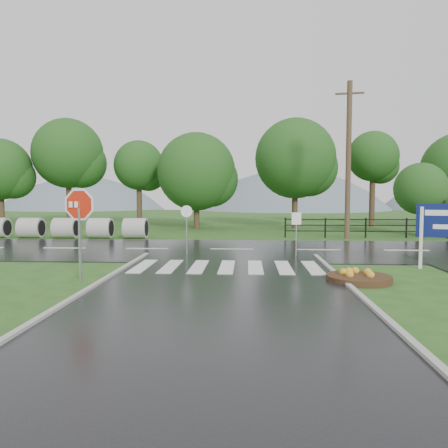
{
  "coord_description": "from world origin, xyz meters",
  "views": [
    {
      "loc": [
        0.7,
        -10.22,
        2.64
      ],
      "look_at": [
        -0.16,
        6.0,
        1.5
      ],
      "focal_mm": 35.0,
      "sensor_mm": 36.0,
      "label": 1
    }
  ],
  "objects": [
    {
      "name": "entrance_tree_left",
      "position": [
        11.46,
        17.5,
        2.91
      ],
      "size": [
        3.23,
        3.23,
        4.55
      ],
      "color": "#3D2B1C",
      "rests_on": "ground"
    },
    {
      "name": "treeline",
      "position": [
        1.0,
        24.0,
        0.0
      ],
      "size": [
        83.2,
        5.2,
        10.0
      ],
      "color": "#1A4716",
      "rests_on": "ground"
    },
    {
      "name": "stop_sign",
      "position": [
        -4.28,
        2.48,
        2.05
      ],
      "size": [
        1.3,
        0.28,
        2.97
      ],
      "color": "#939399",
      "rests_on": "ground"
    },
    {
      "name": "curb_right",
      "position": [
        3.55,
        -4.0,
        0.0
      ],
      "size": [
        0.15,
        24.0,
        0.12
      ],
      "primitive_type": "cube",
      "color": "#A3A39B",
      "rests_on": "ground"
    },
    {
      "name": "crosswalk",
      "position": [
        0.0,
        5.0,
        0.06
      ],
      "size": [
        6.5,
        2.8,
        0.02
      ],
      "color": "silver",
      "rests_on": "ground"
    },
    {
      "name": "reg_sign_small",
      "position": [
        2.75,
        7.92,
        1.34
      ],
      "size": [
        0.4,
        0.12,
        1.86
      ],
      "color": "#939399",
      "rests_on": "ground"
    },
    {
      "name": "ground",
      "position": [
        0.0,
        0.0,
        0.0
      ],
      "size": [
        120.0,
        120.0,
        0.0
      ],
      "primitive_type": "plane",
      "color": "#27531B",
      "rests_on": "ground"
    },
    {
      "name": "reg_sign_round",
      "position": [
        -1.86,
        8.15,
        1.36
      ],
      "size": [
        0.47,
        0.18,
        2.13
      ],
      "color": "#939399",
      "rests_on": "ground"
    },
    {
      "name": "culvert_pipes",
      "position": [
        -11.09,
        15.0,
        0.6
      ],
      "size": [
        11.8,
        1.2,
        1.2
      ],
      "color": "#9E9B93",
      "rests_on": "ground"
    },
    {
      "name": "utility_pole_east",
      "position": [
        6.54,
        15.5,
        4.6
      ],
      "size": [
        1.61,
        0.35,
        9.06
      ],
      "color": "#473523",
      "rests_on": "ground"
    },
    {
      "name": "main_road",
      "position": [
        0.0,
        10.0,
        0.0
      ],
      "size": [
        90.0,
        8.0,
        0.04
      ],
      "primitive_type": "cube",
      "color": "black",
      "rests_on": "ground"
    },
    {
      "name": "flower_bed",
      "position": [
        4.05,
        2.88,
        0.14
      ],
      "size": [
        1.92,
        1.92,
        0.38
      ],
      "color": "#332111",
      "rests_on": "ground"
    },
    {
      "name": "fence_west",
      "position": [
        7.75,
        16.0,
        0.72
      ],
      "size": [
        9.58,
        0.08,
        1.2
      ],
      "color": "black",
      "rests_on": "ground"
    },
    {
      "name": "hills",
      "position": [
        3.49,
        65.0,
        -15.54
      ],
      "size": [
        102.0,
        48.0,
        48.0
      ],
      "color": "slate",
      "rests_on": "ground"
    }
  ]
}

